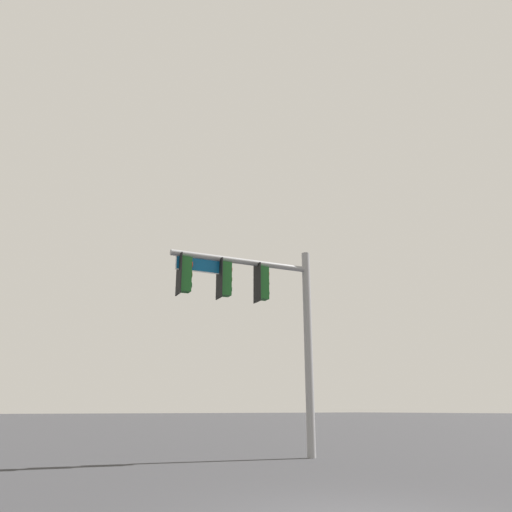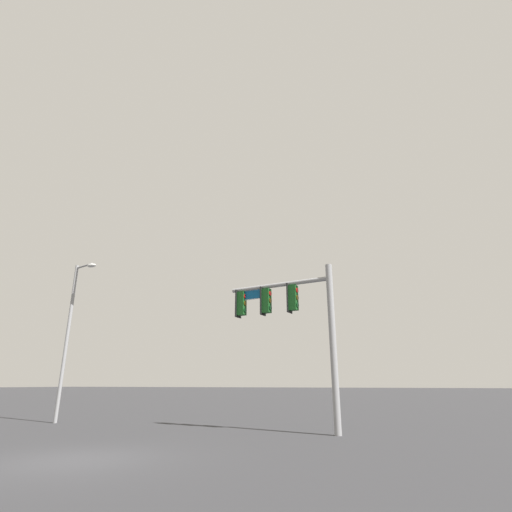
% 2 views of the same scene
% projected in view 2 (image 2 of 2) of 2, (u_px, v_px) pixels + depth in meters
% --- Properties ---
extents(ground_plane, '(400.00, 400.00, 0.00)m').
position_uv_depth(ground_plane, '(74.00, 460.00, 10.23)').
color(ground_plane, '#2D2D30').
extents(signal_pole_near, '(4.96, 1.08, 6.75)m').
position_uv_depth(signal_pole_near, '(294.00, 316.00, 17.29)').
color(signal_pole_near, gray).
rests_on(signal_pole_near, ground_plane).
extents(street_lamp, '(1.77, 0.60, 8.21)m').
position_uv_depth(street_lamp, '(70.00, 329.00, 21.25)').
color(street_lamp, gray).
rests_on(street_lamp, ground_plane).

